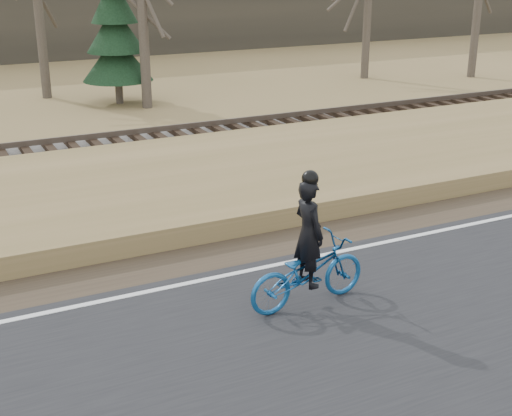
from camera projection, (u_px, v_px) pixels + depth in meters
name	position (u px, v px, depth m)	size (l,w,h in m)	color
ground	(488.00, 228.00, 14.72)	(120.00, 120.00, 0.00)	olive
edge_line	(481.00, 222.00, 14.87)	(120.00, 0.12, 0.01)	silver
shoulder	(449.00, 210.00, 15.73)	(120.00, 1.60, 0.04)	#473A2B
embankment	(371.00, 166.00, 18.19)	(120.00, 5.00, 0.44)	olive
ballast	(298.00, 134.00, 21.39)	(120.00, 3.00, 0.45)	slate
railroad	(298.00, 124.00, 21.29)	(120.00, 2.40, 0.29)	black
cyclist	(308.00, 264.00, 11.20)	(2.15, 0.89, 2.24)	navy
bare_tree_near_left	(143.00, 16.00, 25.01)	(0.36, 0.36, 6.51)	brown
conifer	(115.00, 30.00, 25.98)	(2.60, 2.60, 5.67)	brown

